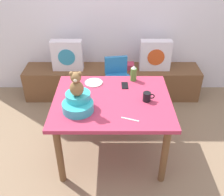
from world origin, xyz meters
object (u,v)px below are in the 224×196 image
at_px(pillow_floral_left, 67,55).
at_px(coffee_mug, 147,97).
at_px(highchair, 117,79).
at_px(teddy_bear, 76,85).
at_px(book_stack, 127,66).
at_px(dining_table, 112,107).
at_px(cell_phone, 125,85).
at_px(pillow_floral_right, 155,55).
at_px(ketchup_bottle, 134,73).
at_px(infant_seat_teal, 78,103).
at_px(dinner_plate_near, 94,83).

height_order(pillow_floral_left, coffee_mug, pillow_floral_left).
distance_m(highchair, teddy_bear, 1.17).
xyz_separation_m(book_stack, highchair, (-0.15, -0.44, 0.02)).
distance_m(dining_table, cell_phone, 0.32).
distance_m(teddy_bear, coffee_mug, 0.73).
xyz_separation_m(pillow_floral_right, teddy_bear, (-0.94, -1.40, 0.34)).
bearing_deg(coffee_mug, highchair, 108.61).
distance_m(ketchup_bottle, coffee_mug, 0.44).
bearing_deg(book_stack, dining_table, -100.18).
distance_m(infant_seat_teal, cell_phone, 0.65).
xyz_separation_m(infant_seat_teal, dinner_plate_near, (0.12, 0.50, -0.07)).
bearing_deg(cell_phone, dinner_plate_near, 169.65).
bearing_deg(pillow_floral_left, dinner_plate_near, -64.12).
relative_size(pillow_floral_right, infant_seat_teal, 1.33).
distance_m(coffee_mug, dinner_plate_near, 0.66).
relative_size(pillow_floral_right, highchair, 0.56).
xyz_separation_m(pillow_floral_left, cell_phone, (0.78, -0.95, 0.06)).
distance_m(dining_table, dinner_plate_near, 0.40).
bearing_deg(dining_table, pillow_floral_right, 63.17).
xyz_separation_m(teddy_bear, coffee_mug, (0.68, 0.15, -0.23)).
height_order(dining_table, highchair, highchair).
height_order(pillow_floral_left, cell_phone, pillow_floral_left).
bearing_deg(book_stack, pillow_floral_right, -3.03).
relative_size(dining_table, teddy_bear, 4.82).
xyz_separation_m(coffee_mug, cell_phone, (-0.21, 0.30, -0.04)).
bearing_deg(highchair, book_stack, 70.93).
bearing_deg(book_stack, dinner_plate_near, -115.15).
bearing_deg(pillow_floral_left, ketchup_bottle, -43.04).
xyz_separation_m(dining_table, infant_seat_teal, (-0.32, -0.17, 0.17)).
distance_m(pillow_floral_left, pillow_floral_right, 1.26).
xyz_separation_m(pillow_floral_right, dining_table, (-0.62, -1.22, -0.04)).
bearing_deg(highchair, dining_table, -95.13).
distance_m(book_stack, cell_phone, 1.01).
xyz_separation_m(pillow_floral_right, cell_phone, (-0.48, -0.95, 0.06)).
relative_size(book_stack, infant_seat_teal, 0.61).
bearing_deg(teddy_bear, dinner_plate_near, 76.89).
relative_size(book_stack, coffee_mug, 1.67).
relative_size(book_stack, highchair, 0.25).
distance_m(highchair, infant_seat_teal, 1.10).
bearing_deg(coffee_mug, teddy_bear, -167.55).
relative_size(pillow_floral_left, book_stack, 2.20).
xyz_separation_m(book_stack, ketchup_bottle, (0.02, -0.85, 0.33)).
height_order(infant_seat_teal, ketchup_bottle, ketchup_bottle).
distance_m(pillow_floral_right, infant_seat_teal, 1.69).
xyz_separation_m(pillow_floral_right, ketchup_bottle, (-0.37, -0.83, 0.15)).
distance_m(highchair, dinner_plate_near, 0.60).
bearing_deg(dinner_plate_near, book_stack, 64.85).
relative_size(dining_table, coffee_mug, 10.04).
relative_size(pillow_floral_right, dining_table, 0.37).
bearing_deg(dining_table, book_stack, 79.82).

